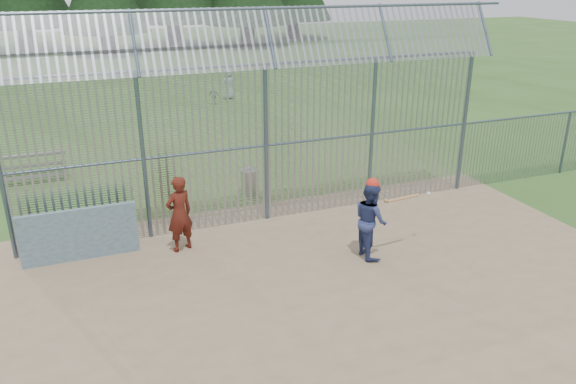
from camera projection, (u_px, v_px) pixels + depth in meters
name	position (u px, v px, depth m)	size (l,w,h in m)	color
ground	(323.00, 283.00, 11.66)	(120.00, 120.00, 0.00)	#2D511E
dirt_infield	(333.00, 294.00, 11.22)	(14.00, 10.00, 0.02)	#756047
dugout_wall	(79.00, 234.00, 12.39)	(2.50, 0.12, 1.20)	#38566B
batter	(371.00, 220.00, 12.46)	(0.85, 0.66, 1.74)	navy
onlooker	(179.00, 214.00, 12.70)	(0.65, 0.43, 1.79)	maroon
bg_kid_standing	(229.00, 84.00, 28.42)	(0.73, 0.48, 1.50)	gray
bg_kid_seated	(214.00, 96.00, 27.36)	(0.51, 0.21, 0.87)	slate
batting_gear	(379.00, 187.00, 12.21)	(1.71, 0.37, 0.65)	red
trash_can	(250.00, 182.00, 16.22)	(0.56, 0.56, 0.82)	gray
bleacher	(14.00, 169.00, 17.18)	(3.00, 0.95, 0.72)	gray
backstop_fence	(333.00, 125.00, 14.39)	(20.09, 0.81, 5.30)	#47566B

